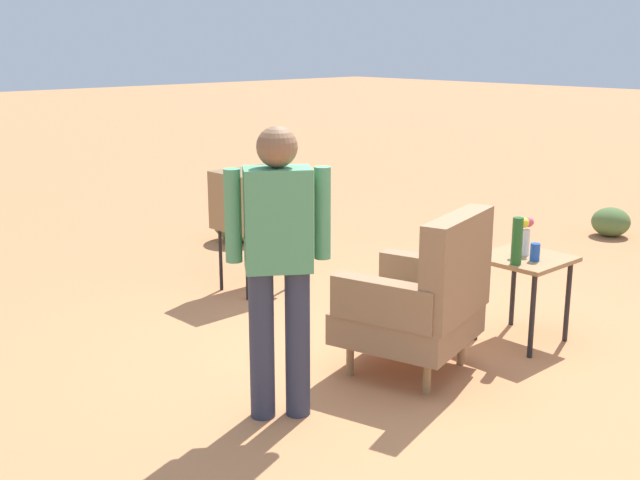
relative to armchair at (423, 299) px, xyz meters
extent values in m
plane|color=#C17A4C|center=(-0.03, -0.16, -0.50)|extent=(60.00, 60.00, 0.00)
cylinder|color=#937047|center=(-0.16, -0.42, -0.39)|extent=(0.05, 0.05, 0.22)
cylinder|color=#937047|center=(0.35, -0.29, -0.39)|extent=(0.05, 0.05, 0.22)
cylinder|color=#937047|center=(-0.30, 0.09, -0.39)|extent=(0.05, 0.05, 0.22)
cylinder|color=#937047|center=(0.21, 0.23, -0.39)|extent=(0.05, 0.05, 0.22)
cube|color=#8C6B4C|center=(0.03, -0.10, -0.18)|extent=(0.93, 0.93, 0.20)
cube|color=#8C6B4C|center=(-0.06, 0.21, 0.24)|extent=(0.78, 0.35, 0.64)
cube|color=#8C6B4C|center=(-0.28, -0.18, 0.05)|extent=(0.31, 0.70, 0.26)
cube|color=#8C6B4C|center=(0.34, -0.01, 0.05)|extent=(0.31, 0.70, 0.26)
cylinder|color=black|center=(-1.18, -0.11, -0.20)|extent=(0.04, 0.04, 0.59)
cylinder|color=black|center=(-0.73, -0.11, -0.20)|extent=(0.04, 0.04, 0.59)
cylinder|color=black|center=(-1.18, 0.34, -0.20)|extent=(0.04, 0.04, 0.59)
cylinder|color=black|center=(-0.73, 0.34, -0.20)|extent=(0.04, 0.04, 0.59)
cube|color=#937047|center=(-0.96, 0.11, 0.10)|extent=(0.56, 0.56, 0.03)
cylinder|color=black|center=(-0.10, -1.92, -0.22)|extent=(0.03, 0.03, 0.55)
cylinder|color=black|center=(-0.54, -1.93, -0.22)|extent=(0.03, 0.03, 0.55)
cylinder|color=black|center=(-0.09, -2.28, -0.22)|extent=(0.03, 0.03, 0.55)
cylinder|color=black|center=(-0.53, -2.29, -0.22)|extent=(0.03, 0.03, 0.55)
cube|color=olive|center=(-0.32, -2.11, 0.29)|extent=(0.61, 0.45, 0.48)
cube|color=#383D3F|center=(-0.32, -1.88, 0.29)|extent=(0.42, 0.02, 0.34)
cylinder|color=#2D3347|center=(0.95, -0.10, -0.07)|extent=(0.14, 0.14, 0.86)
cylinder|color=#2D3347|center=(1.12, -0.22, -0.07)|extent=(0.14, 0.14, 0.86)
cube|color=#4C9366|center=(1.03, -0.16, 0.64)|extent=(0.42, 0.39, 0.56)
cylinder|color=#4C9366|center=(0.84, -0.02, 0.67)|extent=(0.09, 0.09, 0.50)
cylinder|color=#4C9366|center=(1.23, -0.30, 0.67)|extent=(0.09, 0.09, 0.50)
sphere|color=brown|center=(1.03, -0.16, 1.03)|extent=(0.22, 0.22, 0.22)
cylinder|color=#1E5623|center=(-0.74, 0.18, 0.28)|extent=(0.07, 0.07, 0.32)
cylinder|color=blue|center=(-0.91, 0.22, 0.18)|extent=(0.07, 0.07, 0.12)
cylinder|color=silver|center=(-0.98, 0.07, 0.21)|extent=(0.09, 0.09, 0.18)
sphere|color=yellow|center=(-0.98, 0.07, 0.35)|extent=(0.07, 0.07, 0.07)
sphere|color=#E04C66|center=(-1.02, 0.08, 0.35)|extent=(0.07, 0.07, 0.07)
sphere|color=orange|center=(-0.95, 0.06, 0.35)|extent=(0.07, 0.07, 0.07)
ellipsoid|color=#516B38|center=(-4.33, -0.97, -0.34)|extent=(0.41, 0.41, 0.31)
ellipsoid|color=#516B38|center=(-1.25, -3.53, -0.27)|extent=(0.60, 0.60, 0.46)
camera|label=1|loc=(3.68, 3.02, 1.57)|focal=44.47mm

